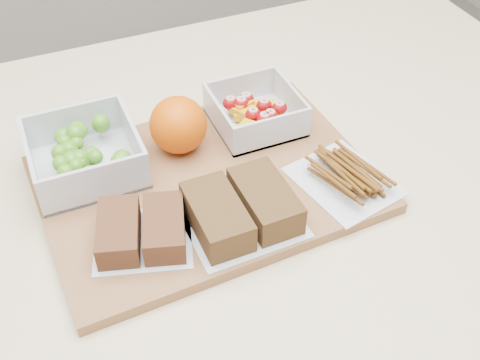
{
  "coord_description": "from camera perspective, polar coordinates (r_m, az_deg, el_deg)",
  "views": [
    {
      "loc": [
        -0.21,
        -0.51,
        1.45
      ],
      "look_at": [
        0.01,
        0.0,
        0.93
      ],
      "focal_mm": 45.0,
      "sensor_mm": 36.0,
      "label": 1
    }
  ],
  "objects": [
    {
      "name": "cutting_board",
      "position": [
        0.79,
        -3.18,
        -0.39
      ],
      "size": [
        0.43,
        0.32,
        0.02
      ],
      "primitive_type": "cube",
      "rotation": [
        0.0,
        0.0,
        0.05
      ],
      "color": "olive",
      "rests_on": "counter"
    },
    {
      "name": "grape_container",
      "position": [
        0.81,
        -14.48,
        2.44
      ],
      "size": [
        0.14,
        0.14,
        0.06
      ],
      "color": "silver",
      "rests_on": "cutting_board"
    },
    {
      "name": "fruit_container",
      "position": [
        0.86,
        1.45,
        6.37
      ],
      "size": [
        0.12,
        0.12,
        0.05
      ],
      "color": "silver",
      "rests_on": "cutting_board"
    },
    {
      "name": "orange",
      "position": [
        0.81,
        -5.87,
        5.22
      ],
      "size": [
        0.08,
        0.08,
        0.08
      ],
      "primitive_type": "sphere",
      "color": "#E05805",
      "rests_on": "cutting_board"
    },
    {
      "name": "sandwich_bag_left",
      "position": [
        0.71,
        -9.31,
        -4.73
      ],
      "size": [
        0.14,
        0.13,
        0.04
      ],
      "color": "silver",
      "rests_on": "cutting_board"
    },
    {
      "name": "sandwich_bag_center",
      "position": [
        0.72,
        0.12,
        -2.78
      ],
      "size": [
        0.14,
        0.12,
        0.04
      ],
      "color": "silver",
      "rests_on": "cutting_board"
    },
    {
      "name": "pretzel_bag",
      "position": [
        0.78,
        9.93,
        0.58
      ],
      "size": [
        0.13,
        0.15,
        0.03
      ],
      "color": "silver",
      "rests_on": "cutting_board"
    }
  ]
}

